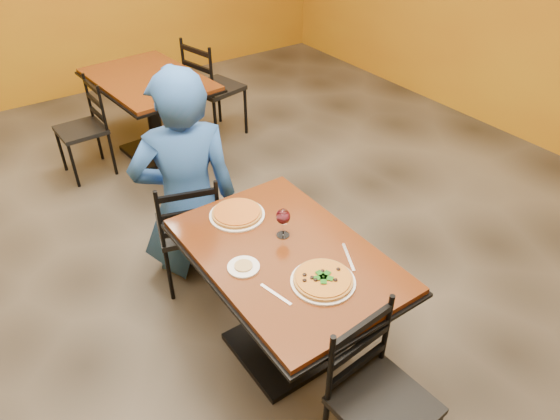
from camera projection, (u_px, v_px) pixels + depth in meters
floor at (241, 297)px, 3.35m from camera, size 7.00×8.00×0.01m
table_main at (285, 279)px, 2.69m from camera, size 0.83×1.23×0.75m
table_second at (151, 98)px, 4.61m from camera, size 0.95×1.32×0.75m
chair_main_near at (384, 406)px, 2.22m from camera, size 0.42×0.42×0.86m
chair_main_far at (188, 227)px, 3.27m from camera, size 0.48×0.48×0.85m
chair_second_left at (81, 130)px, 4.38m from camera, size 0.39×0.39×0.84m
chair_second_right at (216, 88)px, 4.95m from camera, size 0.53×0.53×0.98m
diner at (184, 175)px, 3.22m from camera, size 0.79×0.63×1.44m
plate_main at (323, 282)px, 2.39m from camera, size 0.31×0.31×0.01m
pizza_main at (323, 279)px, 2.38m from camera, size 0.28×0.28×0.02m
plate_far at (237, 215)px, 2.82m from camera, size 0.31×0.31×0.01m
pizza_far at (237, 213)px, 2.81m from camera, size 0.28×0.28×0.02m
side_plate at (244, 267)px, 2.47m from camera, size 0.16×0.16×0.01m
dip at (243, 266)px, 2.47m from camera, size 0.09×0.09×0.01m
wine_glass at (283, 222)px, 2.63m from camera, size 0.08×0.08×0.18m
fork at (276, 294)px, 2.33m from camera, size 0.06×0.19×0.00m
knife at (348, 257)px, 2.54m from camera, size 0.11×0.19×0.00m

